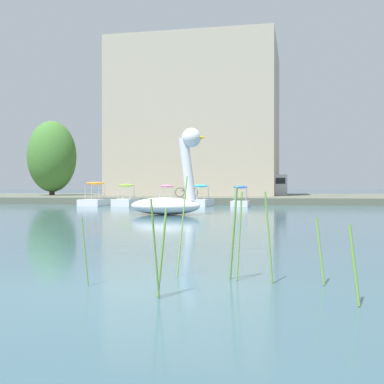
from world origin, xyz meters
The scene contains 13 objects.
ground_plane centered at (0.00, 0.00, 0.00)m, with size 502.15×502.15×0.00m, color #385966.
shore_bank_far centered at (0.00, 40.12, 0.25)m, with size 139.29×23.27×0.50m, color #5B6051.
swan_boat centered at (-1.86, 16.50, 0.97)m, with size 3.66×2.24×4.02m.
pedal_boat_blue centered at (1.15, 26.67, 0.39)m, with size 1.27×1.85×1.38m.
pedal_boat_cyan centered at (-1.53, 26.70, 0.43)m, with size 1.71×2.38×1.45m.
pedal_boat_pink centered at (-3.79, 26.71, 0.39)m, with size 1.57×2.25×1.45m.
pedal_boat_lime centered at (-6.56, 26.50, 0.40)m, with size 1.51×2.45×1.49m.
pedal_boat_orange centered at (-8.69, 26.38, 0.43)m, with size 1.84×2.56×1.63m.
tree_willow_overhanging centered at (-16.79, 38.41, 4.14)m, with size 4.77×4.61×6.99m.
bicycle_parked centered at (-3.03, 31.14, 0.87)m, with size 1.78×0.24×0.74m.
parked_van centered at (2.71, 39.30, 1.52)m, with size 4.76×2.47×1.89m.
apartment_block centered at (-3.23, 42.58, 7.68)m, with size 15.17×13.29×14.37m, color #B2A893.
reed_clump_foreground centered at (1.67, 0.26, 0.57)m, with size 3.42×1.81×1.47m.
Camera 1 is at (1.86, -6.21, 1.32)m, focal length 46.24 mm.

